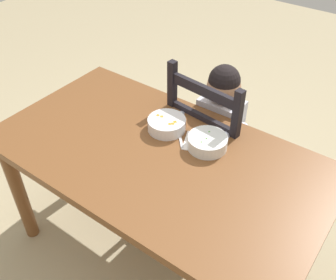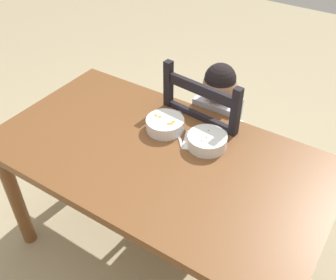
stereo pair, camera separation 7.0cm
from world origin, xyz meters
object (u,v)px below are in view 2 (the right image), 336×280
bowl_of_carrots (165,124)px  spoon (178,134)px  dining_chair (211,146)px  bowl_of_peas (207,141)px  child_figure (214,122)px  dining_table (158,169)px

bowl_of_carrots → spoon: (0.07, -0.00, -0.03)m
dining_chair → bowl_of_peas: dining_chair is taller
dining_chair → child_figure: dining_chair is taller
bowl_of_peas → bowl_of_carrots: 0.22m
dining_chair → dining_table: bearing=-94.9°
spoon → bowl_of_carrots: bearing=179.7°
dining_table → bowl_of_peas: bowl_of_peas is taller
dining_chair → bowl_of_peas: size_ratio=5.52×
bowl_of_carrots → child_figure: bearing=69.4°
dining_chair → child_figure: 0.17m
bowl_of_peas → bowl_of_carrots: same height
child_figure → bowl_of_carrots: 0.34m
dining_table → spoon: size_ratio=12.80×
dining_table → spoon: spoon is taller
bowl_of_peas → bowl_of_carrots: size_ratio=0.99×
dining_table → child_figure: child_figure is taller
dining_table → child_figure: 0.45m
spoon → dining_chair: bearing=84.0°
bowl_of_carrots → bowl_of_peas: bearing=0.0°
child_figure → spoon: 0.31m
dining_table → bowl_of_carrots: size_ratio=8.35×
child_figure → bowl_of_carrots: child_figure is taller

